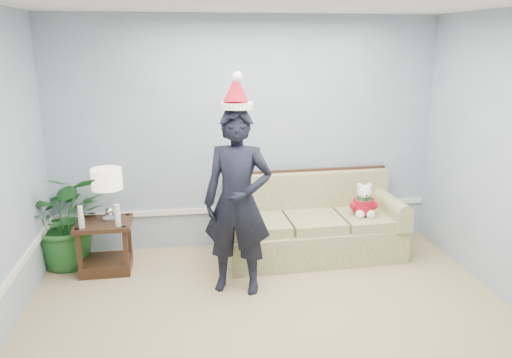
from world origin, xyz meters
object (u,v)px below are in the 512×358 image
object	(u,v)px
side_table	(106,252)
table_lamp	(107,181)
sofa	(311,227)
houseplant	(68,218)
man	(238,202)
teddy_bear	(364,204)

from	to	relation	value
side_table	table_lamp	xyz separation A→B (m)	(0.07, 0.04, 0.77)
sofa	table_lamp	bearing A→B (deg)	179.91
sofa	side_table	world-z (taller)	sofa
houseplant	man	bearing A→B (deg)	-25.41
table_lamp	houseplant	distance (m)	0.67
sofa	teddy_bear	xyz separation A→B (m)	(0.56, -0.15, 0.30)
sofa	table_lamp	size ratio (longest dim) A/B	3.57
teddy_bear	side_table	bearing A→B (deg)	-175.19
sofa	teddy_bear	world-z (taller)	sofa
sofa	man	size ratio (longest dim) A/B	1.11
houseplant	teddy_bear	distance (m)	3.27
sofa	side_table	distance (m)	2.31
houseplant	sofa	bearing A→B (deg)	-2.10
side_table	table_lamp	world-z (taller)	table_lamp
sofa	side_table	xyz separation A→B (m)	(-2.30, -0.11, -0.11)
table_lamp	houseplant	world-z (taller)	table_lamp
sofa	man	bearing A→B (deg)	-143.85
sofa	side_table	size ratio (longest dim) A/B	3.47
side_table	man	bearing A→B (deg)	-24.61
man	side_table	bearing A→B (deg)	173.34
sofa	man	xyz separation A→B (m)	(-0.94, -0.74, 0.58)
table_lamp	houseplant	size ratio (longest dim) A/B	0.52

